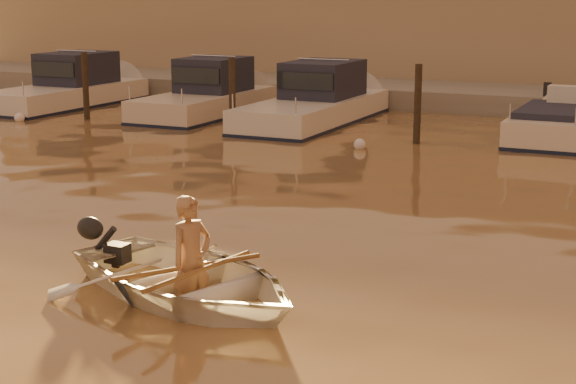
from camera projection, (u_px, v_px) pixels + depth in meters
The scene contains 19 objects.
ground_plane at pixel (79, 328), 10.09m from camera, with size 160.00×160.00×0.00m, color brown.
dinghy at pixel (187, 279), 11.03m from camera, with size 2.59×3.63×0.75m, color silver.
person at pixel (191, 260), 10.90m from camera, with size 0.60×0.39×1.63m, color #A27451.
outboard_motor at pixel (116, 253), 12.04m from camera, with size 0.90×0.40×0.70m, color black, non-canonical shape.
oar_port at pixel (199, 270), 10.82m from camera, with size 0.06×0.06×2.10m, color brown.
oar_starboard at pixel (189, 267), 10.96m from camera, with size 0.06×0.06×2.10m, color brown.
moored_boat_0 at pixel (66, 87), 29.46m from camera, with size 2.27×7.21×1.75m, color silver, non-canonical shape.
moored_boat_1 at pixel (205, 95), 27.24m from camera, with size 2.18×6.52×1.75m, color beige, non-canonical shape.
moored_boat_2 at pixel (314, 101), 25.73m from camera, with size 2.28×7.63×1.75m, color silver, non-canonical shape.
moored_boat_3 at pixel (555, 130), 22.98m from camera, with size 1.90×5.55×0.95m, color beige, non-canonical shape.
piling_0 at pixel (86, 89), 26.41m from camera, with size 0.18×0.18×2.20m, color #2D2319.
piling_1 at pixel (232, 98), 24.35m from camera, with size 0.18×0.18×2.20m, color #2D2319.
piling_2 at pixel (417, 108), 22.16m from camera, with size 0.18×0.18×2.20m, color #2D2319.
fender_a at pixel (19, 118), 26.16m from camera, with size 0.30×0.30×0.30m, color white.
fender_b at pixel (160, 121), 25.48m from camera, with size 0.30×0.30×0.30m, color orange.
fender_c at pixel (360, 145), 21.56m from camera, with size 0.30×0.30×0.30m, color silver.
fender_d at pixel (546, 148), 21.10m from camera, with size 0.30×0.30×0.30m, color #CF6018.
quay at pixel (491, 104), 29.05m from camera, with size 52.00×4.00×1.00m, color gray.
waterfront_building at pixel (526, 28), 33.40m from camera, with size 46.00×7.00×4.80m, color #9E8466.
Camera 1 is at (6.19, -7.58, 3.77)m, focal length 55.00 mm.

